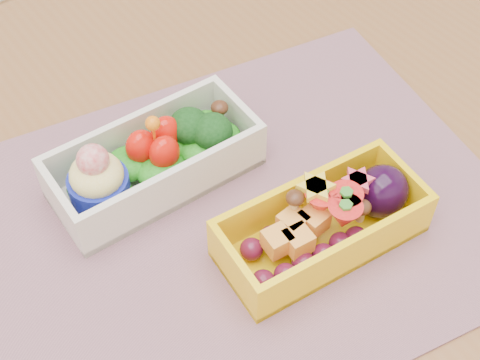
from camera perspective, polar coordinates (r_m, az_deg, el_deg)
table at (r=0.67m, az=0.48°, el=-7.86°), size 1.20×0.80×0.75m
placemat at (r=0.59m, az=-0.30°, el=-3.05°), size 0.50×0.42×0.00m
bento_white at (r=0.60m, az=-7.11°, el=1.56°), size 0.18×0.08×0.07m
bento_yellow at (r=0.56m, az=7.08°, el=-3.50°), size 0.17×0.09×0.06m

